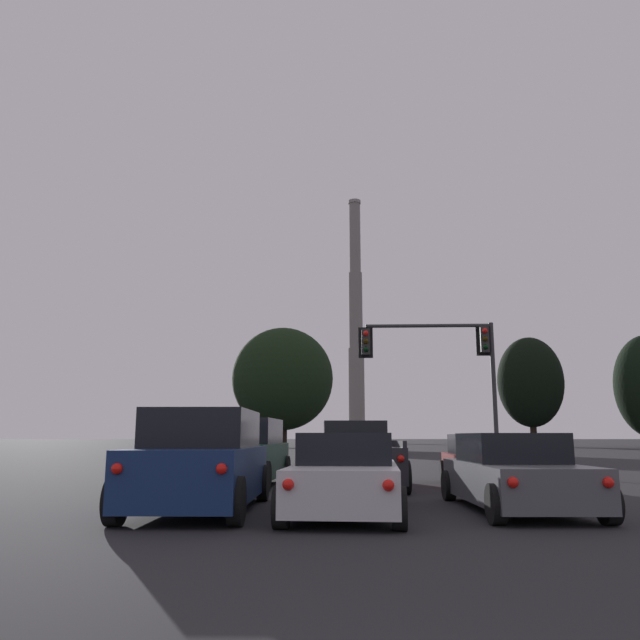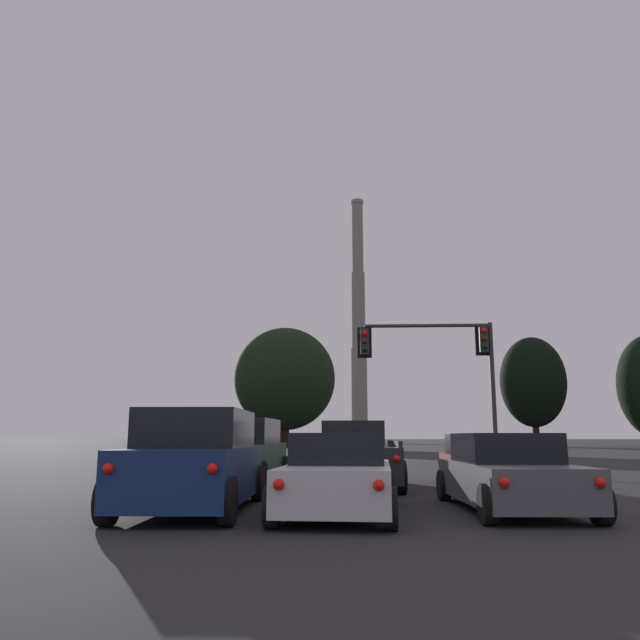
# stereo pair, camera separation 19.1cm
# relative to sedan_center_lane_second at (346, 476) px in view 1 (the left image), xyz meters

# --- Properties ---
(sedan_center_lane_second) EXTENTS (2.20, 4.78, 1.43)m
(sedan_center_lane_second) POSITION_rel_sedan_center_lane_second_xyz_m (0.00, 0.00, 0.00)
(sedan_center_lane_second) COLOR silver
(sedan_center_lane_second) RESTS_ON ground_plane
(pickup_truck_center_lane_front) EXTENTS (2.41, 5.58, 1.82)m
(pickup_truck_center_lane_front) POSITION_rel_sedan_center_lane_second_xyz_m (0.31, 6.32, 0.14)
(pickup_truck_center_lane_front) COLOR #232328
(pickup_truck_center_lane_front) RESTS_ON ground_plane
(sedan_right_lane_second) EXTENTS (2.13, 4.76, 1.43)m
(sedan_right_lane_second) POSITION_rel_sedan_center_lane_second_xyz_m (3.16, 0.64, 0.00)
(sedan_right_lane_second) COLOR #4C4F54
(sedan_right_lane_second) RESTS_ON ground_plane
(suv_left_lane_front) EXTENTS (2.28, 4.97, 1.86)m
(suv_left_lane_front) POSITION_rel_sedan_center_lane_second_xyz_m (-2.90, 6.37, 0.23)
(suv_left_lane_front) COLOR #0F3823
(suv_left_lane_front) RESTS_ON ground_plane
(suv_left_lane_second) EXTENTS (2.21, 4.95, 1.86)m
(suv_left_lane_second) POSITION_rel_sedan_center_lane_second_xyz_m (-2.69, 0.26, 0.23)
(suv_left_lane_second) COLOR navy
(suv_left_lane_second) RESTS_ON ground_plane
(sedan_right_lane_front) EXTENTS (2.18, 4.77, 1.43)m
(sedan_right_lane_front) POSITION_rel_sedan_center_lane_second_xyz_m (3.79, 6.31, 0.00)
(sedan_right_lane_front) COLOR maroon
(sedan_right_lane_front) RESTS_ON ground_plane
(traffic_light_overhead_right) EXTENTS (5.47, 0.50, 5.81)m
(traffic_light_overhead_right) POSITION_rel_sedan_center_lane_second_xyz_m (4.02, 13.10, 3.78)
(traffic_light_overhead_right) COLOR #2D2D30
(traffic_light_overhead_right) RESTS_ON ground_plane
(smokestack) EXTENTS (5.27, 5.27, 51.25)m
(smokestack) POSITION_rel_sedan_center_lane_second_xyz_m (2.10, 115.78, 19.43)
(smokestack) COLOR slate
(smokestack) RESTS_ON ground_plane
(treeline_far_right) EXTENTS (8.20, 7.38, 13.84)m
(treeline_far_right) POSITION_rel_sedan_center_lane_second_xyz_m (23.41, 68.64, 7.45)
(treeline_far_right) COLOR black
(treeline_far_right) RESTS_ON ground_plane
(treeline_left_mid) EXTENTS (12.14, 10.93, 14.35)m
(treeline_left_mid) POSITION_rel_sedan_center_lane_second_xyz_m (-7.64, 63.19, 7.51)
(treeline_left_mid) COLOR black
(treeline_left_mid) RESTS_ON ground_plane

